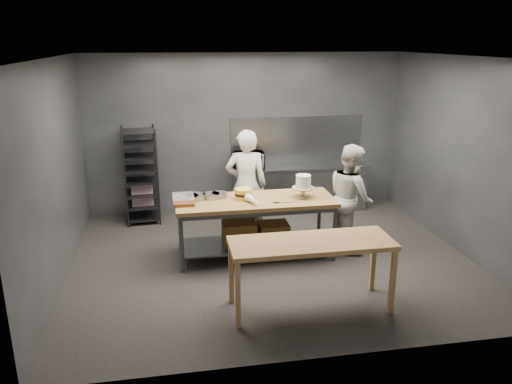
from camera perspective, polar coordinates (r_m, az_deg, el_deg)
ground at (r=7.72m, az=1.83°, el=-7.71°), size 6.00×6.00×0.00m
back_wall at (r=9.62m, az=-1.16°, el=6.72°), size 6.00×0.04×3.00m
work_table at (r=7.65m, az=-0.14°, el=-3.30°), size 2.40×0.90×0.92m
near_counter at (r=6.14m, az=6.34°, el=-6.33°), size 2.00×0.70×0.90m
back_counter at (r=9.77m, az=4.98°, el=0.49°), size 2.60×0.60×0.90m
splashback_panel at (r=9.83m, az=4.66°, el=6.00°), size 2.60×0.02×0.90m
speed_rack at (r=9.28m, az=-13.01°, el=1.79°), size 0.65×0.70×1.75m
chef_behind at (r=8.21m, az=-1.12°, el=0.77°), size 0.73×0.53×1.86m
chef_right at (r=8.00m, az=10.78°, el=-0.59°), size 0.68×0.86×1.70m
microwave at (r=9.41m, az=-0.78°, el=3.67°), size 0.54×0.37×0.30m
frosted_cake_stand at (r=7.60m, az=5.43°, el=0.96°), size 0.34×0.34×0.35m
layer_cake at (r=7.53m, az=-1.47°, el=-0.21°), size 0.25×0.25×0.16m
cake_pans at (r=7.58m, az=-6.21°, el=-0.52°), size 0.73×0.33×0.07m
piping_bag at (r=7.27m, az=-0.29°, el=-1.01°), size 0.22×0.40×0.12m
offset_spatula at (r=7.38m, az=2.99°, el=-1.21°), size 0.36×0.02×0.02m
pastry_clamshells at (r=7.42m, az=-8.30°, el=-0.84°), size 0.32×0.43×0.11m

